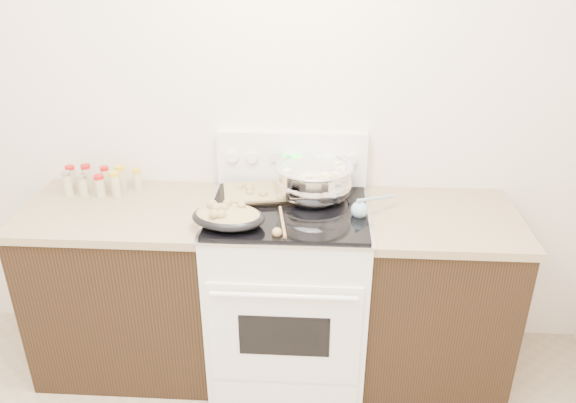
{
  "coord_description": "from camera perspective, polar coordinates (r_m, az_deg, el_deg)",
  "views": [
    {
      "loc": [
        0.49,
        -0.96,
        2.13
      ],
      "look_at": [
        0.35,
        1.37,
        1.0
      ],
      "focal_mm": 35.0,
      "sensor_mm": 36.0,
      "label": 1
    }
  ],
  "objects": [
    {
      "name": "room_shell",
      "position": [
        1.16,
        -21.88,
        2.32
      ],
      "size": [
        4.1,
        3.6,
        2.75
      ],
      "color": "white",
      "rests_on": "ground"
    },
    {
      "name": "counter_left",
      "position": [
        3.07,
        -15.74,
        -8.17
      ],
      "size": [
        0.93,
        0.67,
        0.92
      ],
      "color": "black",
      "rests_on": "ground"
    },
    {
      "name": "counter_right",
      "position": [
        2.97,
        14.45,
        -9.24
      ],
      "size": [
        0.73,
        0.67,
        0.92
      ],
      "color": "black",
      "rests_on": "ground"
    },
    {
      "name": "kitchen_range",
      "position": [
        2.9,
        0.07,
        -8.64
      ],
      "size": [
        0.78,
        0.73,
        1.22
      ],
      "color": "white",
      "rests_on": "ground"
    },
    {
      "name": "mixing_bowl",
      "position": [
        2.74,
        2.67,
        2.09
      ],
      "size": [
        0.47,
        0.47,
        0.22
      ],
      "color": "silver",
      "rests_on": "kitchen_range"
    },
    {
      "name": "roasting_pan",
      "position": [
        2.5,
        -6.14,
        -1.46
      ],
      "size": [
        0.36,
        0.28,
        0.11
      ],
      "color": "black",
      "rests_on": "kitchen_range"
    },
    {
      "name": "baking_sheet",
      "position": [
        2.78,
        -2.72,
        0.9
      ],
      "size": [
        0.43,
        0.34,
        0.06
      ],
      "color": "black",
      "rests_on": "kitchen_range"
    },
    {
      "name": "wooden_spoon",
      "position": [
        2.46,
        -0.9,
        -2.7
      ],
      "size": [
        0.07,
        0.29,
        0.04
      ],
      "color": "#A8834D",
      "rests_on": "kitchen_range"
    },
    {
      "name": "blue_ladle",
      "position": [
        2.6,
        7.47,
        -0.7
      ],
      "size": [
        0.22,
        0.21,
        0.1
      ],
      "color": "#7FA7BD",
      "rests_on": "kitchen_range"
    },
    {
      "name": "spice_jars",
      "position": [
        3.01,
        -18.75,
        2.01
      ],
      "size": [
        0.39,
        0.15,
        0.13
      ],
      "color": "#BFB28C",
      "rests_on": "counter_left"
    }
  ]
}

